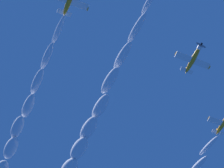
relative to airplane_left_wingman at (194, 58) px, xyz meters
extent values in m
ellipsoid|color=orange|center=(0.23, -0.04, -0.04)|extent=(6.56, 2.27, 1.94)
cylinder|color=white|center=(-2.63, 0.48, 0.39)|extent=(1.18, 1.19, 1.19)
cone|color=black|center=(-3.25, 0.59, 0.48)|extent=(0.82, 0.61, 0.60)
cylinder|color=#3F3F47|center=(-3.11, 0.56, 0.46)|extent=(0.77, 2.27, 2.34)
cube|color=white|center=(0.40, -0.06, -0.23)|extent=(2.79, 8.26, 0.83)
ellipsoid|color=orange|center=(-0.34, -3.98, -0.47)|extent=(0.93, 0.40, 0.37)
ellipsoid|color=orange|center=(1.15, 3.85, 0.01)|extent=(0.93, 0.40, 0.37)
cube|color=white|center=(2.98, -0.54, -0.40)|extent=(1.38, 3.02, 0.40)
cube|color=orange|center=(3.11, -0.60, 0.07)|extent=(1.22, 0.35, 1.22)
ellipsoid|color=#1E232D|center=(0.00, -0.03, 0.40)|extent=(1.63, 0.96, 0.87)
ellipsoid|color=orange|center=(4.25, 27.90, 1.81)|extent=(6.56, 2.38, 2.16)
cube|color=white|center=(4.42, 27.89, 1.62)|extent=(2.78, 8.24, 1.36)
ellipsoid|color=orange|center=(3.63, 24.00, 1.14)|extent=(0.93, 0.42, 0.40)
cube|color=white|center=(6.99, 27.40, 1.37)|extent=(1.38, 3.02, 0.60)
cube|color=orange|center=(7.12, 27.31, 1.84)|extent=(1.25, 0.42, 1.24)
ellipsoid|color=orange|center=(9.22, -17.11, 0.05)|extent=(6.56, 2.23, 1.81)
cube|color=white|center=(9.39, -17.13, -0.13)|extent=(2.79, 8.26, 0.64)
ellipsoid|color=orange|center=(10.12, -13.21, 0.03)|extent=(0.92, 0.39, 0.35)
cube|color=white|center=(11.97, -17.61, -0.26)|extent=(1.38, 3.02, 0.33)
cube|color=orange|center=(12.09, -17.65, 0.21)|extent=(1.20, 0.33, 1.20)
ellipsoid|color=#1E232D|center=(8.98, -17.08, 0.48)|extent=(1.62, 0.94, 0.83)
ellipsoid|color=white|center=(0.96, 14.02, -0.37)|extent=(8.22, 2.86, 2.75)
ellipsoid|color=white|center=(7.33, 13.09, -1.29)|extent=(8.33, 3.19, 3.08)
ellipsoid|color=white|center=(13.18, 12.26, -2.40)|extent=(8.45, 3.53, 3.40)
ellipsoid|color=white|center=(19.23, 10.60, -3.56)|extent=(8.56, 3.86, 3.73)
ellipsoid|color=white|center=(25.09, 9.84, -4.50)|extent=(8.67, 4.20, 4.05)
ellipsoid|color=white|center=(30.49, 8.89, -5.58)|extent=(8.79, 4.53, 4.38)
ellipsoid|color=white|center=(10.79, 26.54, 0.72)|extent=(8.11, 2.52, 2.43)
ellipsoid|color=white|center=(16.72, 25.64, -0.30)|extent=(8.22, 2.86, 2.75)
ellipsoid|color=white|center=(22.61, 24.59, -1.48)|extent=(8.33, 3.19, 3.08)
ellipsoid|color=white|center=(28.75, 23.33, -2.36)|extent=(8.45, 3.53, 3.40)
ellipsoid|color=white|center=(34.72, 22.74, -3.30)|extent=(8.56, 3.86, 3.73)
ellipsoid|color=white|center=(40.19, 21.41, -4.34)|extent=(8.67, 4.20, 4.05)
ellipsoid|color=white|center=(15.86, -18.07, -1.13)|extent=(8.11, 2.52, 2.43)
ellipsoid|color=white|center=(21.52, -19.44, -2.07)|extent=(8.22, 2.86, 2.75)
camera|label=1|loc=(-24.21, 37.17, -72.82)|focal=63.94mm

